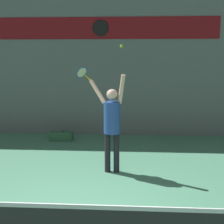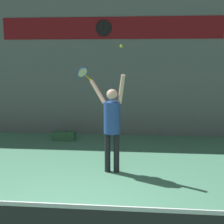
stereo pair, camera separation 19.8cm
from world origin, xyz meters
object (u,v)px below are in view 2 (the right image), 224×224
(tennis_ball, at_px, (121,46))
(equipment_bag, at_px, (64,136))
(water_bottle, at_px, (66,135))
(tennis_racket, at_px, (83,73))
(scoreboard_clock, at_px, (104,28))
(tennis_player, at_px, (112,121))

(tennis_ball, xyz_separation_m, equipment_bag, (-1.93, 2.62, -2.63))
(water_bottle, bearing_deg, tennis_racket, -65.86)
(scoreboard_clock, height_order, tennis_player, scoreboard_clock)
(scoreboard_clock, height_order, equipment_bag, scoreboard_clock)
(tennis_ball, bearing_deg, scoreboard_clock, 102.75)
(tennis_ball, relative_size, equipment_bag, 0.10)
(scoreboard_clock, relative_size, water_bottle, 1.73)
(tennis_racket, xyz_separation_m, tennis_ball, (0.91, -0.52, 0.58))
(tennis_player, distance_m, tennis_racket, 1.32)
(scoreboard_clock, bearing_deg, equipment_bag, -144.94)
(scoreboard_clock, bearing_deg, tennis_player, -80.33)
(tennis_racket, distance_m, water_bottle, 3.14)
(scoreboard_clock, height_order, tennis_racket, scoreboard_clock)
(tennis_player, bearing_deg, equipment_bag, 124.04)
(tennis_player, height_order, water_bottle, tennis_player)
(tennis_ball, height_order, equipment_bag, tennis_ball)
(scoreboard_clock, bearing_deg, tennis_ball, -77.25)
(scoreboard_clock, xyz_separation_m, tennis_player, (0.57, -3.36, -2.27))
(scoreboard_clock, xyz_separation_m, water_bottle, (-1.10, -0.74, -3.30))
(tennis_racket, height_order, equipment_bag, tennis_racket)
(water_bottle, relative_size, equipment_bag, 0.43)
(tennis_ball, relative_size, water_bottle, 0.23)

